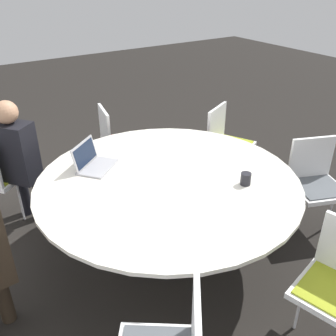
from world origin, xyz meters
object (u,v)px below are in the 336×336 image
Objects in this scene: chair_5 at (226,139)px; person_0 at (17,154)px; coffee_cup at (246,179)px; laptop at (92,161)px; chair_4 at (316,179)px; chair_6 at (117,138)px.

chair_5 is 0.71× the size of person_0.
chair_5 is at bearing -35.27° from coffee_cup.
person_0 is 0.77m from laptop.
person_0 is at bearing -13.96° from chair_4.
chair_4 is 1.00× the size of chair_6.
chair_4 is 2.69m from person_0.
chair_5 is 2.15m from person_0.
laptop is at bearing -7.52° from chair_4.
chair_5 is 1.21m from chair_6.
coffee_cup is (0.04, 0.84, 0.25)m from chair_4.
chair_4 is 1.10m from chair_5.
chair_6 is (0.69, 0.99, 0.00)m from chair_5.
coffee_cup is at bearing -85.17° from laptop.
laptop is at bearing -24.98° from chair_6.
chair_6 reaches higher than coffee_cup.
chair_4 is at bearing -93.02° from coffee_cup.
chair_5 is at bearing -63.47° from chair_4.
chair_6 is at bearing 7.99° from coffee_cup.
chair_6 is 1.78m from coffee_cup.
laptop is 4.34× the size of coffee_cup.
person_0 is at bearing -38.33° from chair_5.
chair_4 and chair_6 have the same top height.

